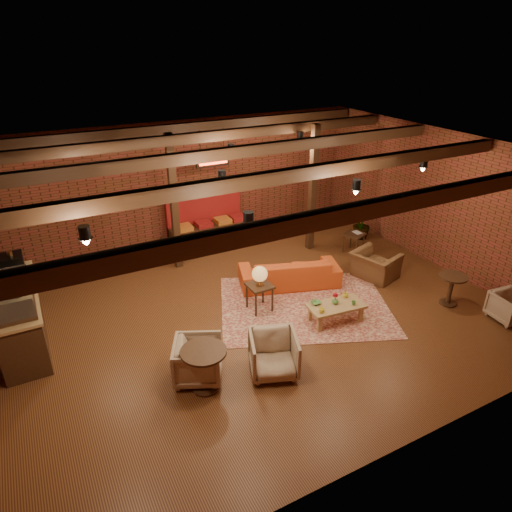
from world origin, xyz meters
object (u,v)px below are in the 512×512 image
armchair_far (510,306)px  plant_tall (365,194)px  sofa (289,272)px  armchair_b (274,353)px  round_table_right (451,285)px  side_table_lamp (260,277)px  coffee_table (335,306)px  side_table_book (354,235)px  round_table_left (204,363)px  armchair_right (375,261)px  armchair_a (198,359)px

armchair_far → plant_tall: plant_tall is taller
sofa → armchair_b: (-1.78, -2.41, 0.07)m
round_table_right → plant_tall: plant_tall is taller
plant_tall → side_table_lamp: bearing=-155.4°
coffee_table → side_table_book: coffee_table is taller
sofa → side_table_book: sofa is taller
coffee_table → round_table_left: size_ratio=1.54×
armchair_far → plant_tall: size_ratio=0.25×
armchair_far → armchair_right: bearing=120.8°
armchair_right → plant_tall: 2.41m
sofa → round_table_left: size_ratio=2.94×
armchair_a → armchair_right: (4.85, 1.33, 0.03)m
side_table_lamp → armchair_right: size_ratio=1.03×
round_table_right → armchair_a: bearing=176.9°
coffee_table → armchair_b: (-1.81, -0.75, 0.06)m
side_table_lamp → armchair_right: 3.02m
coffee_table → armchair_b: armchair_b is taller
round_table_left → side_table_book: bearing=29.0°
armchair_a → round_table_right: (5.45, -0.29, 0.06)m
sofa → side_table_lamp: side_table_lamp is taller
armchair_b → side_table_book: 5.15m
side_table_book → plant_tall: size_ratio=0.24×
armchair_b → armchair_right: 4.10m
armchair_right → round_table_right: (0.60, -1.63, 0.03)m
round_table_right → plant_tall: (0.57, 3.55, 0.82)m
armchair_b → round_table_right: 4.30m
armchair_b → round_table_right: size_ratio=1.18×
armchair_right → sofa: bearing=55.3°
side_table_lamp → round_table_left: size_ratio=1.32×
coffee_table → armchair_b: bearing=-157.6°
armchair_a → armchair_right: size_ratio=0.80×
round_table_left → armchair_right: size_ratio=0.78×
side_table_lamp → armchair_b: 1.96m
armchair_b → side_table_book: size_ratio=1.31×
side_table_lamp → armchair_a: side_table_lamp is taller
round_table_right → round_table_left: bearing=180.0°
sofa → armchair_far: (3.09, -3.21, -0.00)m
coffee_table → armchair_a: armchair_a is taller
armchair_a → coffee_table: bearing=-58.8°
sofa → side_table_book: (2.35, 0.68, 0.16)m
armchair_right → round_table_right: armchair_right is taller
side_table_lamp → armchair_right: side_table_lamp is taller
armchair_a → armchair_far: 6.15m
sofa → coffee_table: sofa is taller
armchair_far → side_table_lamp: bearing=154.5°
sofa → armchair_far: bearing=151.8°
side_table_book → armchair_a: bearing=-153.4°
armchair_a → armchair_far: size_ratio=1.20×
armchair_a → armchair_right: armchair_right is taller
sofa → armchair_a: armchair_a is taller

